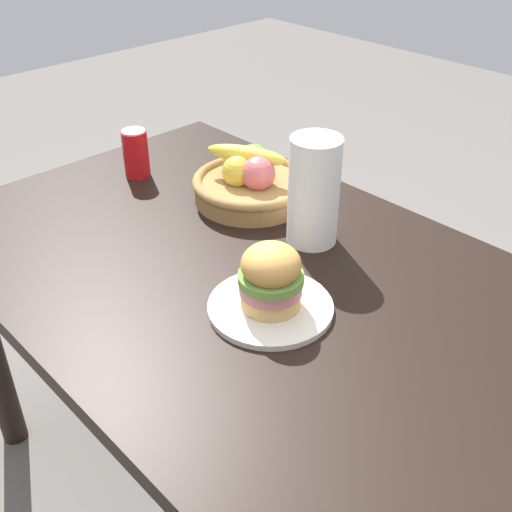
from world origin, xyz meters
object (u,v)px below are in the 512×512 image
(sandwich, at_px, (271,277))
(paper_towel_roll, at_px, (314,191))
(fruit_basket, at_px, (251,182))
(plate, at_px, (270,307))
(soda_can, at_px, (136,153))

(sandwich, relative_size, paper_towel_roll, 0.54)
(sandwich, relative_size, fruit_basket, 0.44)
(plate, distance_m, soda_can, 0.67)
(plate, xyz_separation_m, soda_can, (-0.65, 0.15, 0.06))
(sandwich, distance_m, paper_towel_roll, 0.27)
(plate, relative_size, paper_towel_roll, 0.99)
(plate, bearing_deg, fruit_basket, 141.64)
(fruit_basket, bearing_deg, soda_can, -157.20)
(fruit_basket, bearing_deg, sandwich, -38.36)
(plate, xyz_separation_m, fruit_basket, (-0.35, 0.28, 0.04))
(plate, height_order, sandwich, sandwich)
(sandwich, xyz_separation_m, soda_can, (-0.65, 0.15, -0.01))
(soda_can, bearing_deg, fruit_basket, 22.80)
(sandwich, height_order, fruit_basket, sandwich)
(sandwich, bearing_deg, soda_can, 167.21)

